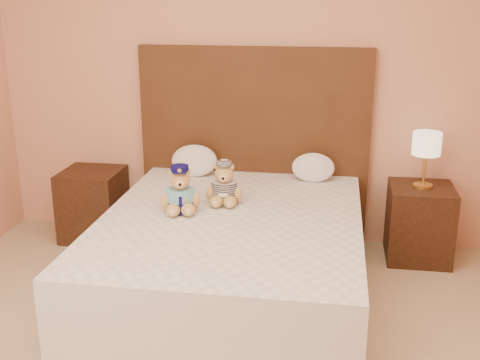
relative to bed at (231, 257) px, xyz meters
name	(u,v)px	position (x,y,z in m)	size (l,w,h in m)	color
room_walls	(200,10)	(0.00, -0.74, 1.53)	(4.04, 4.52, 2.72)	tan
bed	(231,257)	(0.00, 0.00, 0.00)	(1.60, 2.00, 0.55)	white
headboard	(254,146)	(0.00, 1.01, 0.47)	(1.75, 0.08, 1.50)	#482A15
nightstand_left	(93,204)	(-1.25, 0.80, 0.00)	(0.45, 0.45, 0.55)	#392012
nightstand_right	(419,223)	(1.25, 0.80, 0.00)	(0.45, 0.45, 0.55)	#392012
lamp	(427,146)	(1.25, 0.80, 0.57)	(0.20, 0.20, 0.40)	gold
teddy_police	(180,189)	(-0.33, 0.04, 0.43)	(0.26, 0.25, 0.30)	tan
teddy_prisoner	(224,183)	(-0.08, 0.23, 0.41)	(0.25, 0.24, 0.28)	tan
pillow_left	(194,159)	(-0.43, 0.83, 0.40)	(0.35, 0.23, 0.25)	white
pillow_right	(313,166)	(0.47, 0.83, 0.38)	(0.31, 0.20, 0.22)	white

